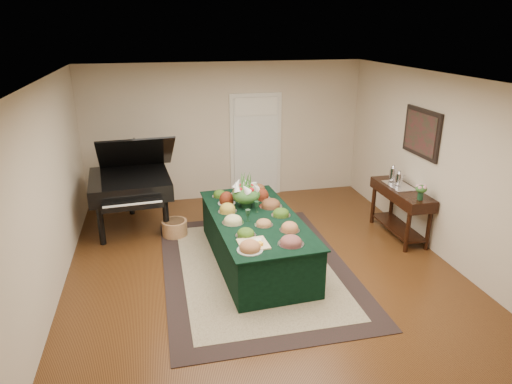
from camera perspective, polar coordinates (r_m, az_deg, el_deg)
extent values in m
plane|color=black|center=(6.83, 0.56, -9.15)|extent=(6.00, 6.00, 0.00)
cube|color=black|center=(6.77, -0.01, -9.40)|extent=(2.65, 3.71, 0.01)
cube|color=#BCB08D|center=(6.77, -0.01, -9.34)|extent=(2.12, 3.18, 0.01)
cube|color=silver|center=(9.28, -0.04, 5.85)|extent=(1.05, 0.04, 2.10)
cube|color=silver|center=(9.28, -0.01, 5.52)|extent=(0.90, 0.06, 2.00)
cube|color=black|center=(6.78, -0.06, -5.99)|extent=(1.28, 2.56, 0.71)
cube|color=black|center=(6.63, -0.06, -3.20)|extent=(1.35, 2.62, 0.02)
cylinder|color=white|center=(7.49, -1.96, -0.26)|extent=(0.32, 0.32, 0.01)
ellipsoid|color=#AA7444|center=(7.48, -1.96, 0.07)|extent=(0.27, 0.27, 0.08)
cylinder|color=white|center=(6.21, 4.23, -4.80)|extent=(0.28, 0.28, 0.01)
ellipsoid|color=#BC7443|center=(6.19, 4.24, -4.38)|extent=(0.23, 0.23, 0.09)
cylinder|color=#A5AEA4|center=(5.67, -0.76, -7.27)|extent=(0.33, 0.33, 0.01)
ellipsoid|color=#BC7443|center=(5.65, -0.76, -6.80)|extent=(0.27, 0.27, 0.09)
cylinder|color=white|center=(6.43, -2.90, -3.84)|extent=(0.31, 0.31, 0.01)
ellipsoid|color=#D8D087|center=(6.41, -2.90, -3.46)|extent=(0.25, 0.25, 0.08)
cylinder|color=white|center=(6.05, -1.29, -5.45)|extent=(0.28, 0.28, 0.01)
ellipsoid|color=#3B6319|center=(6.03, -1.29, -5.09)|extent=(0.23, 0.23, 0.07)
cylinder|color=white|center=(6.67, 3.13, -2.93)|extent=(0.29, 0.29, 0.01)
ellipsoid|color=#3B6319|center=(6.65, 3.14, -2.58)|extent=(0.24, 0.24, 0.08)
cylinder|color=#A5AEA4|center=(7.12, -3.69, -1.41)|extent=(0.28, 0.28, 0.01)
ellipsoid|color=maroon|center=(7.10, -3.70, -0.85)|extent=(0.23, 0.23, 0.14)
cylinder|color=white|center=(5.84, 4.38, -6.48)|extent=(0.34, 0.34, 0.01)
ellipsoid|color=brown|center=(5.82, 4.40, -6.08)|extent=(0.28, 0.28, 0.08)
cylinder|color=white|center=(7.63, 0.28, 0.14)|extent=(0.28, 0.28, 0.01)
ellipsoid|color=brown|center=(7.62, 0.28, 0.49)|extent=(0.23, 0.23, 0.09)
cylinder|color=white|center=(6.35, 0.98, -4.15)|extent=(0.26, 0.26, 0.01)
ellipsoid|color=#AA7444|center=(6.34, 0.98, -3.85)|extent=(0.21, 0.21, 0.06)
cylinder|color=white|center=(6.99, 1.86, -1.81)|extent=(0.35, 0.35, 0.01)
ellipsoid|color=brown|center=(6.97, 1.86, -1.44)|extent=(0.29, 0.29, 0.09)
cylinder|color=white|center=(7.41, -4.56, -0.55)|extent=(0.25, 0.25, 0.01)
ellipsoid|color=#3B6319|center=(7.40, -4.57, -0.22)|extent=(0.21, 0.21, 0.08)
cylinder|color=white|center=(7.30, 0.63, -0.82)|extent=(0.30, 0.30, 0.01)
ellipsoid|color=maroon|center=(7.28, 0.63, -0.33)|extent=(0.24, 0.24, 0.12)
cylinder|color=white|center=(6.80, -3.57, -2.47)|extent=(0.29, 0.29, 0.01)
ellipsoid|color=gold|center=(6.78, -3.58, -2.05)|extent=(0.23, 0.23, 0.10)
cube|color=tan|center=(5.81, -0.34, -6.51)|extent=(0.39, 0.39, 0.02)
ellipsoid|color=white|center=(5.81, -1.02, -5.99)|extent=(0.14, 0.14, 0.08)
ellipsoid|color=white|center=(5.86, 0.26, -5.79)|extent=(0.12, 0.12, 0.07)
cube|color=gold|center=(5.74, 0.36, -6.48)|extent=(0.11, 0.10, 0.05)
cylinder|color=black|center=(6.95, -1.23, -1.24)|extent=(0.17, 0.17, 0.17)
ellipsoid|color=#306026|center=(6.91, -1.24, -0.31)|extent=(0.42, 0.42, 0.28)
cylinder|color=black|center=(7.72, -18.80, -3.99)|extent=(0.10, 0.10, 0.66)
cylinder|color=black|center=(7.73, -11.17, -3.20)|extent=(0.10, 0.10, 0.66)
cylinder|color=black|center=(8.80, -15.38, -0.64)|extent=(0.10, 0.10, 0.66)
cube|color=black|center=(8.07, -15.49, 1.00)|extent=(1.42, 1.50, 0.28)
cube|color=black|center=(7.35, -15.14, -1.61)|extent=(0.95, 0.29, 0.10)
cube|color=black|center=(8.08, -14.79, 4.73)|extent=(1.33, 1.11, 0.73)
cylinder|color=#9A673E|center=(7.81, -10.13, -4.46)|extent=(0.42, 0.42, 0.26)
cylinder|color=black|center=(7.44, 18.41, -4.84)|extent=(0.07, 0.07, 0.66)
cylinder|color=black|center=(7.63, 20.74, -4.51)|extent=(0.07, 0.07, 0.66)
cylinder|color=black|center=(8.37, 14.44, -1.63)|extent=(0.07, 0.07, 0.66)
cylinder|color=black|center=(8.53, 16.60, -1.41)|extent=(0.07, 0.07, 0.66)
cube|color=black|center=(7.83, 17.75, -0.19)|extent=(0.45, 1.37, 0.18)
cube|color=black|center=(8.05, 17.31, -4.19)|extent=(0.38, 1.21, 0.03)
cube|color=white|center=(7.90, 17.42, 0.76)|extent=(0.34, 0.58, 0.02)
cylinder|color=black|center=(7.37, 19.85, -0.42)|extent=(0.09, 0.09, 0.13)
ellipsoid|color=pink|center=(7.33, 19.96, 0.46)|extent=(0.20, 0.20, 0.13)
cube|color=black|center=(7.68, 20.01, 6.97)|extent=(0.04, 0.95, 0.75)
cube|color=#51151F|center=(7.67, 19.85, 6.96)|extent=(0.01, 0.82, 0.62)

